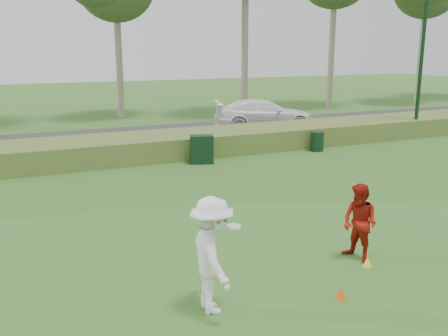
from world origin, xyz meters
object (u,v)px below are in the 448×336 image
player_red (360,223)px  trash_bin (317,141)px  utility_cabinet (202,149)px  cone_yellow (368,262)px  cone_orange (341,293)px  car_right (264,114)px  player_white (212,255)px  lamp_post (425,24)px

player_red → trash_bin: player_red is taller
utility_cabinet → cone_yellow: bearing=-74.8°
cone_orange → utility_cabinet: (1.82, 11.24, 0.45)m
trash_bin → player_red: bearing=-120.6°
cone_orange → car_right: size_ratio=0.04×
player_white → player_red: size_ratio=1.22×
lamp_post → utility_cabinet: lamp_post is taller
player_red → utility_cabinet: 10.00m
player_red → lamp_post: bearing=119.3°
cone_yellow → trash_bin: bearing=60.1°
player_red → utility_cabinet: bearing=165.8°
cone_yellow → utility_cabinet: utility_cabinet is taller
cone_orange → cone_yellow: size_ratio=1.01×
player_white → utility_cabinet: 11.41m
lamp_post → cone_orange: (-14.05, -12.25, -5.49)m
lamp_post → cone_yellow: bearing=-138.1°
cone_yellow → player_red: bearing=85.9°
trash_bin → car_right: size_ratio=0.16×
player_white → trash_bin: size_ratio=2.39×
player_white → car_right: bearing=-26.3°
player_white → utility_cabinet: size_ratio=1.84×
utility_cabinet → cone_orange: bearing=-81.5°
cone_yellow → car_right: (6.74, 16.65, 0.76)m
player_white → trash_bin: 14.45m
lamp_post → player_white: size_ratio=3.98×
player_white → cone_yellow: 3.80m
car_right → lamp_post: bearing=-114.8°
player_red → cone_yellow: (-0.03, -0.36, -0.74)m
player_red → car_right: 17.62m
trash_bin → car_right: (0.74, 6.22, 0.43)m
player_white → cone_yellow: (3.67, 0.28, -0.92)m
lamp_post → cone_yellow: lamp_post is taller
lamp_post → cone_orange: size_ratio=38.09×
utility_cabinet → trash_bin: (5.55, 0.09, -0.13)m
lamp_post → cone_yellow: size_ratio=38.50×
lamp_post → car_right: size_ratio=1.48×
cone_orange → cone_yellow: cone_orange is taller
utility_cabinet → lamp_post: bearing=22.4°
player_red → cone_yellow: player_red is taller
lamp_post → utility_cabinet: bearing=-175.3°
cone_orange → trash_bin: trash_bin is taller
utility_cabinet → car_right: bearing=62.8°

